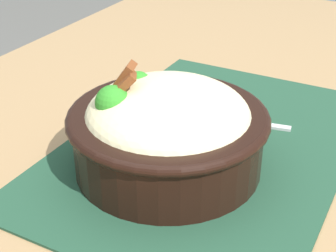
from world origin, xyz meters
TOP-DOWN VIEW (x-y plane):
  - table at (0.00, 0.00)m, footprint 1.39×0.81m
  - placemat at (-0.00, -0.02)m, footprint 0.45×0.31m
  - bowl at (-0.06, 0.01)m, footprint 0.21×0.21m
  - fork at (0.07, -0.02)m, footprint 0.04×0.12m

SIDE VIEW (x-z plane):
  - table at x=0.00m, z-range 0.31..1.08m
  - placemat at x=0.00m, z-range 0.77..0.77m
  - fork at x=0.07m, z-range 0.77..0.78m
  - bowl at x=-0.06m, z-range 0.76..0.88m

